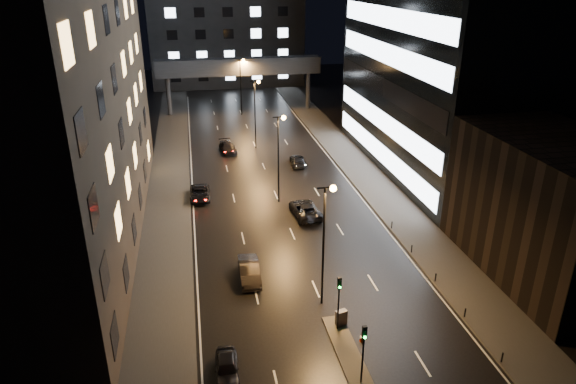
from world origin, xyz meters
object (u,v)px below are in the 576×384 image
at_px(car_away_a, 227,368).
at_px(car_toward_b, 298,160).
at_px(car_away_b, 249,271).
at_px(car_away_d, 228,147).
at_px(car_toward_a, 305,209).
at_px(utility_cabinet, 341,317).
at_px(car_away_c, 200,193).

relative_size(car_away_a, car_toward_b, 0.81).
xyz_separation_m(car_away_b, car_away_d, (0.97, 34.42, -0.08)).
distance_m(car_away_b, car_away_d, 34.43).
height_order(car_away_b, car_toward_a, car_away_b).
height_order(car_away_b, utility_cabinet, car_away_b).
xyz_separation_m(car_toward_a, car_toward_b, (2.45, 15.72, -0.10)).
relative_size(car_away_c, car_toward_b, 1.05).
distance_m(car_away_c, car_toward_a, 12.91).
height_order(car_toward_a, utility_cabinet, car_toward_a).
xyz_separation_m(car_away_a, car_away_d, (3.78, 45.61, 0.07)).
bearing_deg(car_away_d, car_toward_a, -81.92).
distance_m(car_away_d, utility_cabinet, 42.34).
height_order(car_away_a, car_toward_b, car_toward_b).
bearing_deg(utility_cabinet, car_away_b, 112.56).
xyz_separation_m(car_away_c, car_toward_a, (11.04, -6.70, 0.10)).
bearing_deg(car_toward_a, car_toward_b, -103.06).
bearing_deg(utility_cabinet, car_toward_a, 70.13).
bearing_deg(car_away_d, car_away_a, -102.27).
height_order(car_away_b, car_away_c, car_away_b).
xyz_separation_m(car_away_c, utility_cabinet, (9.55, -25.61, 0.06)).
xyz_separation_m(car_away_b, car_away_c, (-3.61, 17.98, -0.11)).
height_order(car_away_a, car_away_b, car_away_b).
bearing_deg(car_away_c, car_away_b, -77.61).
distance_m(car_away_c, utility_cabinet, 27.33).
height_order(car_away_a, utility_cabinet, utility_cabinet).
bearing_deg(car_toward_b, car_away_b, 75.64).
relative_size(car_away_a, car_away_c, 0.77).
height_order(car_away_c, utility_cabinet, car_away_c).
distance_m(car_toward_a, car_toward_b, 15.91).
relative_size(car_toward_b, utility_cabinet, 3.93).
bearing_deg(car_toward_b, car_away_c, 39.52).
relative_size(car_away_b, car_toward_a, 0.86).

